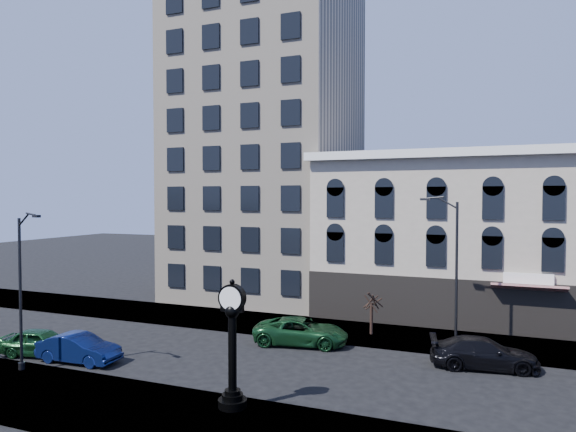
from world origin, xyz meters
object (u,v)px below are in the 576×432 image
at_px(car_near_a, 41,342).
at_px(car_near_b, 79,348).
at_px(street_lamp_near, 25,250).
at_px(street_clock, 232,349).

xyz_separation_m(car_near_a, car_near_b, (2.89, -0.10, -0.00)).
bearing_deg(street_lamp_near, car_near_b, 84.32).
bearing_deg(car_near_b, street_clock, -106.06).
distance_m(street_clock, car_near_a, 14.20).
bearing_deg(car_near_a, car_near_b, -104.31).
bearing_deg(car_near_b, street_lamp_near, 154.51).
bearing_deg(car_near_a, street_clock, -113.09).
bearing_deg(street_lamp_near, street_clock, 16.66).
distance_m(street_lamp_near, car_near_a, 6.53).
xyz_separation_m(street_lamp_near, car_near_b, (1.03, 2.51, -5.69)).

